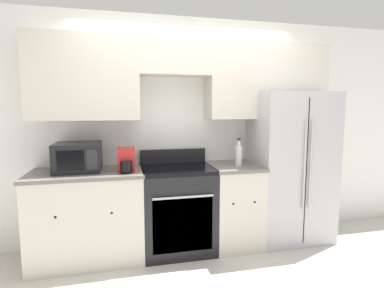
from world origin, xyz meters
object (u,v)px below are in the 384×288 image
at_px(refrigerator, 288,166).
at_px(bottle, 239,155).
at_px(microwave, 78,157).
at_px(oven_range, 178,208).

relative_size(refrigerator, bottle, 5.68).
height_order(microwave, bottle, bottle).
relative_size(oven_range, microwave, 2.45).
xyz_separation_m(refrigerator, bottle, (-0.69, -0.12, 0.18)).
distance_m(microwave, bottle, 1.70).
relative_size(microwave, bottle, 1.45).
xyz_separation_m(refrigerator, microwave, (-2.38, -0.01, 0.20)).
bearing_deg(oven_range, microwave, 177.47).
xyz_separation_m(microwave, bottle, (1.70, -0.11, -0.02)).
height_order(oven_range, bottle, bottle).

